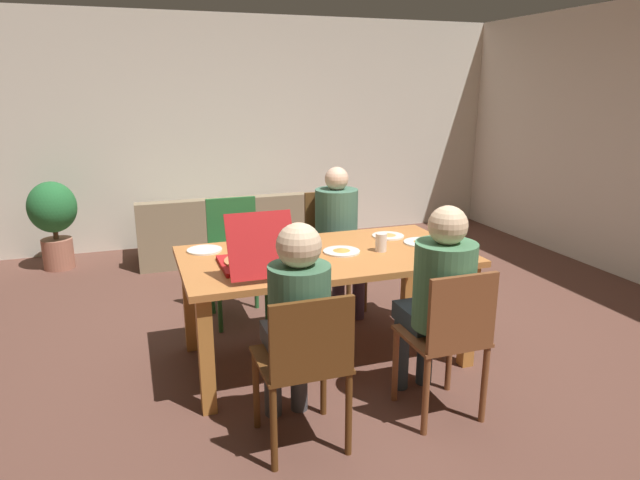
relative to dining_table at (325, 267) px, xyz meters
name	(u,v)px	position (x,y,z in m)	size (l,w,h in m)	color
ground_plane	(325,356)	(0.00, 0.00, -0.67)	(20.00, 20.00, 0.00)	brown
back_wall	(232,132)	(0.00, 3.33, 0.66)	(6.86, 0.12, 2.64)	silver
side_wall_right	(613,140)	(3.43, 1.00, 0.66)	(0.12, 5.66, 2.64)	silver
dining_table	(325,267)	(0.00, 0.00, 0.00)	(1.91, 1.02, 0.76)	#C07339
chair_0	(450,335)	(0.40, -0.94, -0.14)	(0.42, 0.42, 0.91)	brown
person_0	(438,291)	(0.40, -0.80, 0.07)	(0.34, 0.53, 1.24)	#2F3C46
chair_1	(332,245)	(0.40, 0.92, -0.14)	(0.45, 0.42, 0.98)	brown
person_1	(338,227)	(0.40, 0.79, 0.06)	(0.35, 0.52, 1.22)	#43354B
chair_2	(305,361)	(-0.44, -0.95, -0.15)	(0.44, 0.44, 0.89)	#5B3314
person_2	(297,312)	(-0.44, -0.80, 0.06)	(0.32, 0.50, 1.21)	#414245
chair_3	(235,251)	(-0.44, 0.94, -0.11)	(0.42, 0.44, 0.98)	#2A6932
pizza_box_0	(254,260)	(-0.52, -0.14, 0.15)	(0.39, 0.56, 0.39)	red
plate_0	(388,235)	(0.59, 0.25, 0.11)	(0.24, 0.24, 0.03)	white
plate_1	(422,242)	(0.74, 0.01, 0.11)	(0.26, 0.26, 0.03)	white
plate_2	(204,250)	(-0.76, 0.33, 0.10)	(0.24, 0.24, 0.01)	white
plate_3	(342,251)	(0.12, -0.01, 0.11)	(0.25, 0.25, 0.03)	white
drinking_glass_0	(381,242)	(0.38, -0.07, 0.16)	(0.08, 0.08, 0.13)	silver
drinking_glass_1	(296,237)	(-0.12, 0.27, 0.15)	(0.06, 0.06, 0.11)	#B24734
couch	(222,233)	(-0.28, 2.62, -0.40)	(1.80, 0.77, 0.71)	#8E7B5D
potted_plant	(53,217)	(-1.97, 2.77, -0.11)	(0.48, 0.48, 0.92)	#AF6C55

